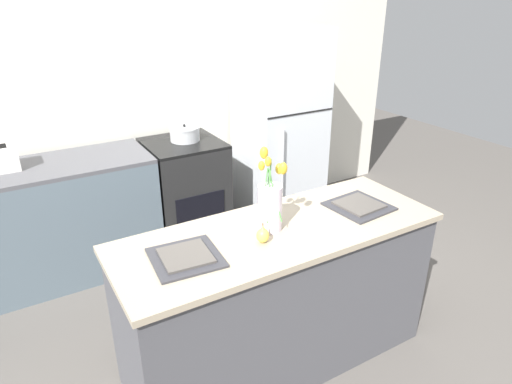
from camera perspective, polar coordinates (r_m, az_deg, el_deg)
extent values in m
plane|color=#59544F|center=(2.98, 2.60, -19.87)|extent=(10.00, 10.00, 0.00)
cube|color=silver|center=(4.03, -13.15, 13.29)|extent=(5.20, 0.08, 2.70)
cube|color=#4C4C51|center=(2.70, 2.78, -13.31)|extent=(1.76, 0.62, 0.86)
cube|color=tan|center=(2.45, 2.98, -5.00)|extent=(1.80, 0.66, 0.03)
cube|color=slate|center=(3.75, -25.31, -4.04)|extent=(1.68, 0.60, 0.89)
cube|color=#515156|center=(3.58, -26.60, 2.46)|extent=(1.68, 0.60, 0.03)
cube|color=black|center=(3.97, -8.72, -0.26)|extent=(0.60, 0.60, 0.89)
cube|color=black|center=(3.80, -9.16, 6.04)|extent=(0.60, 0.60, 0.02)
cube|color=black|center=(3.73, -6.89, -2.41)|extent=(0.42, 0.01, 0.29)
cube|color=silver|center=(4.22, 2.96, 7.93)|extent=(0.68, 0.64, 1.78)
cube|color=black|center=(3.91, 5.67, 9.75)|extent=(0.67, 0.01, 0.01)
cylinder|color=#B2B5B7|center=(3.95, 3.33, 2.40)|extent=(0.02, 0.02, 0.77)
cylinder|color=silver|center=(2.39, 1.74, -2.00)|extent=(0.13, 0.13, 0.25)
cylinder|color=#569E4C|center=(2.37, 2.30, -0.45)|extent=(0.06, 0.01, 0.25)
ellipsoid|color=yellow|center=(2.33, 2.92, 2.92)|extent=(0.04, 0.04, 0.06)
cylinder|color=#569E4C|center=(2.37, 1.41, 0.53)|extent=(0.02, 0.09, 0.32)
ellipsoid|color=yellow|center=(2.34, 1.00, 4.94)|extent=(0.04, 0.04, 0.07)
cylinder|color=#569E4C|center=(2.35, 1.06, -0.28)|extent=(0.04, 0.02, 0.28)
ellipsoid|color=yellow|center=(2.29, 0.69, 3.31)|extent=(0.03, 0.03, 0.05)
cylinder|color=#569E4C|center=(2.32, 1.66, 0.06)|extent=(0.06, 0.07, 0.33)
ellipsoid|color=yellow|center=(2.22, 1.52, 3.83)|extent=(0.03, 0.03, 0.05)
cylinder|color=#569E4C|center=(2.33, 2.36, -0.38)|extent=(0.04, 0.10, 0.28)
ellipsoid|color=yellow|center=(2.25, 3.42, 2.97)|extent=(0.04, 0.04, 0.06)
ellipsoid|color=#E5CC4C|center=(2.31, 0.86, -5.46)|extent=(0.07, 0.07, 0.08)
cone|color=#E5CC4C|center=(2.28, 0.86, -4.52)|extent=(0.04, 0.04, 0.03)
cylinder|color=brown|center=(2.27, 0.87, -4.08)|extent=(0.01, 0.01, 0.01)
cube|color=#333338|center=(2.21, -8.78, -8.11)|extent=(0.34, 0.34, 0.01)
cube|color=#514C47|center=(2.21, -8.80, -7.85)|extent=(0.25, 0.25, 0.01)
cube|color=#333338|center=(2.74, 12.74, -1.74)|extent=(0.34, 0.34, 0.01)
cube|color=#514C47|center=(2.74, 12.76, -1.52)|extent=(0.25, 0.25, 0.01)
cube|color=black|center=(3.56, -29.19, 5.02)|extent=(0.05, 0.11, 0.01)
cylinder|color=#B2B5B7|center=(3.81, -8.89, 7.11)|extent=(0.24, 0.24, 0.10)
cylinder|color=#B2B5B7|center=(3.80, -8.94, 7.94)|extent=(0.25, 0.25, 0.01)
sphere|color=black|center=(3.79, -8.96, 8.22)|extent=(0.02, 0.02, 0.02)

